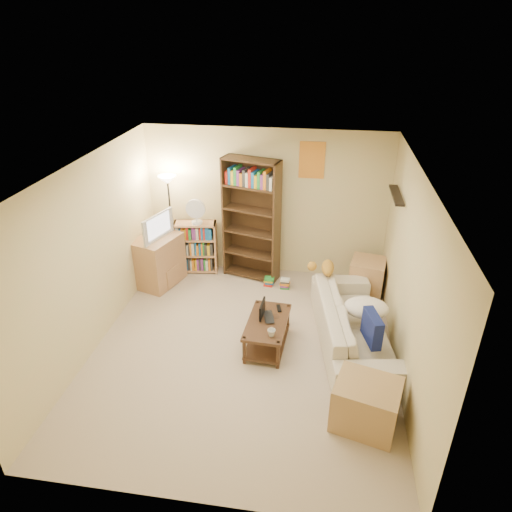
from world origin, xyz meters
name	(u,v)px	position (x,y,z in m)	size (l,w,h in m)	color
room	(242,242)	(0.00, 0.01, 1.62)	(4.50, 4.54, 2.52)	#BDA68E
sofa	(353,324)	(1.45, 0.34, 0.32)	(1.21, 2.33, 0.65)	beige
navy_pillow	(372,328)	(1.63, -0.12, 0.62)	(0.43, 0.13, 0.38)	navy
cream_blanket	(366,308)	(1.60, 0.42, 0.56)	(0.60, 0.43, 0.26)	white
tabby_cat	(325,267)	(1.03, 1.13, 0.74)	(0.52, 0.24, 0.18)	#C28429
coffee_table	(267,330)	(0.31, 0.12, 0.27)	(0.58, 0.96, 0.41)	#462E1B
laptop	(272,317)	(0.36, 0.20, 0.43)	(0.27, 0.34, 0.02)	black
laptop_screen	(262,309)	(0.23, 0.21, 0.54)	(0.01, 0.31, 0.21)	white
mug	(271,333)	(0.40, -0.19, 0.46)	(0.11, 0.11, 0.10)	silver
tv_remote	(279,308)	(0.43, 0.42, 0.42)	(0.05, 0.17, 0.02)	black
tv_stand	(158,261)	(-1.70, 1.53, 0.42)	(0.56, 0.78, 0.84)	tan
television	(154,226)	(-1.70, 1.53, 1.05)	(0.32, 0.72, 0.42)	black
tall_bookshelf	(251,218)	(-0.21, 1.98, 1.10)	(0.98, 0.55, 2.07)	#3F2D18
short_bookshelf	(196,247)	(-1.19, 2.02, 0.46)	(0.75, 0.38, 0.92)	tan
desk_fan	(196,211)	(-1.13, 1.98, 1.15)	(0.33, 0.18, 0.44)	white
floor_lamp	(169,197)	(-1.56, 1.93, 1.40)	(0.30, 0.30, 1.76)	black
side_table	(367,277)	(1.72, 1.69, 0.30)	(0.52, 0.52, 0.60)	tan
end_cabinet	(366,404)	(1.54, -1.06, 0.28)	(0.67, 0.56, 0.56)	tan
book_stacks	(278,282)	(0.28, 1.68, 0.08)	(0.44, 0.18, 0.18)	red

